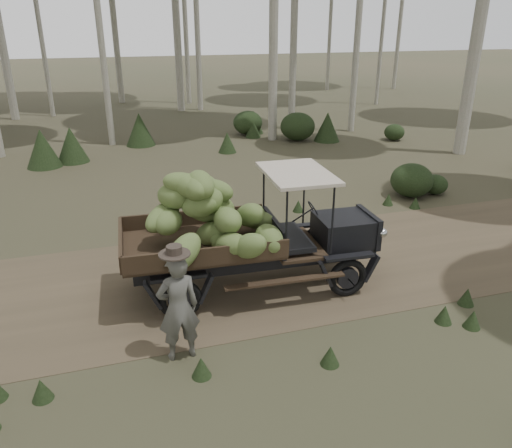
% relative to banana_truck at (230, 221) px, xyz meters
% --- Properties ---
extents(ground, '(120.00, 120.00, 0.00)m').
position_rel_banana_truck_xyz_m(ground, '(0.67, 0.49, -1.32)').
color(ground, '#473D2B').
rests_on(ground, ground).
extents(dirt_track, '(70.00, 4.00, 0.01)m').
position_rel_banana_truck_xyz_m(dirt_track, '(0.67, 0.49, -1.32)').
color(dirt_track, brown).
rests_on(dirt_track, ground).
extents(banana_truck, '(4.60, 2.26, 2.29)m').
position_rel_banana_truck_xyz_m(banana_truck, '(0.00, 0.00, 0.00)').
color(banana_truck, black).
rests_on(banana_truck, ground).
extents(farmer, '(0.61, 0.46, 1.73)m').
position_rel_banana_truck_xyz_m(farmer, '(-1.14, -1.60, -0.51)').
color(farmer, '#52504A').
rests_on(farmer, ground).
extents(undergrowth, '(22.53, 24.00, 1.39)m').
position_rel_banana_truck_xyz_m(undergrowth, '(2.56, 1.99, -0.80)').
color(undergrowth, '#233319').
rests_on(undergrowth, ground).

